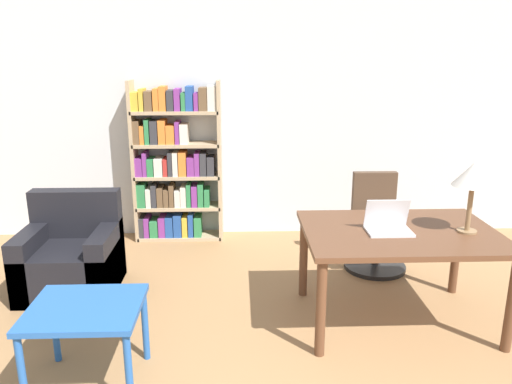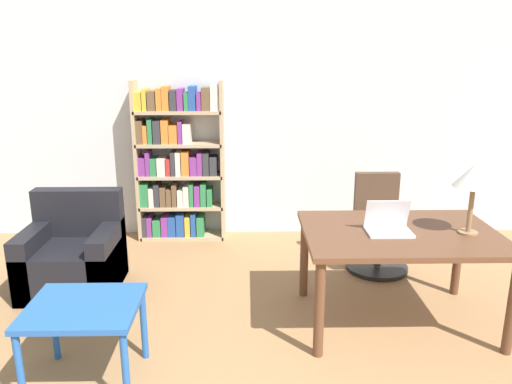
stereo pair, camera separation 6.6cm
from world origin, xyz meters
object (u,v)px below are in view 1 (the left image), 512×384
(side_table_blue, at_px, (86,317))
(bookshelf, at_px, (174,165))
(armchair, at_px, (72,259))
(office_chair, at_px, (375,229))
(laptop, at_px, (388,224))
(desk, at_px, (399,241))
(table_lamp, at_px, (473,176))

(side_table_blue, distance_m, bookshelf, 2.63)
(side_table_blue, height_order, armchair, armchair)
(office_chair, distance_m, side_table_blue, 2.84)
(office_chair, xyz_separation_m, side_table_blue, (-2.25, -1.73, 0.08))
(office_chair, xyz_separation_m, armchair, (-2.78, -0.38, -0.10))
(laptop, distance_m, armchair, 2.70)
(desk, distance_m, office_chair, 1.06)
(laptop, height_order, office_chair, laptop)
(bookshelf, bearing_deg, desk, -44.79)
(desk, distance_m, table_lamp, 0.70)
(table_lamp, xyz_separation_m, side_table_blue, (-2.61, -0.65, -0.70))
(desk, distance_m, bookshelf, 2.68)
(desk, xyz_separation_m, armchair, (-2.67, 0.64, -0.37))
(laptop, distance_m, table_lamp, 0.69)
(table_lamp, height_order, bookshelf, bookshelf)
(office_chair, distance_m, bookshelf, 2.24)
(table_lamp, relative_size, office_chair, 0.57)
(armchair, height_order, bookshelf, bookshelf)
(laptop, distance_m, side_table_blue, 2.17)
(desk, distance_m, laptop, 0.18)
(table_lamp, bearing_deg, office_chair, 108.59)
(table_lamp, height_order, office_chair, table_lamp)
(desk, relative_size, table_lamp, 2.74)
(desk, height_order, laptop, laptop)
(office_chair, bearing_deg, armchair, -172.17)
(office_chair, bearing_deg, bookshelf, 156.76)
(desk, distance_m, armchair, 2.77)
(desk, xyz_separation_m, office_chair, (0.11, 1.02, -0.27))
(desk, relative_size, armchair, 1.71)
(desk, bearing_deg, armchair, 166.51)
(table_lamp, bearing_deg, bookshelf, 140.71)
(table_lamp, xyz_separation_m, armchair, (-3.14, 0.70, -0.88))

